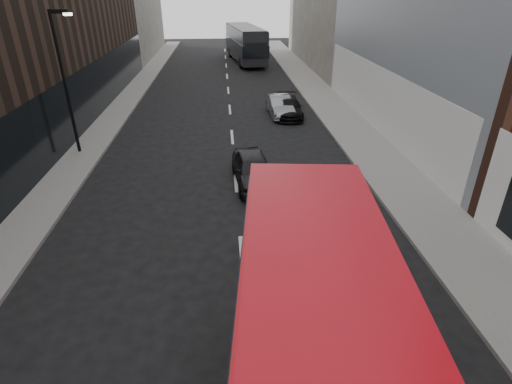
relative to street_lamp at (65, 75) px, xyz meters
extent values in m
cube|color=slate|center=(15.72, 7.00, -4.11)|extent=(3.00, 80.00, 0.15)
cube|color=slate|center=(0.22, 7.00, -4.11)|extent=(2.00, 80.00, 0.15)
cube|color=silver|center=(17.37, 3.00, -2.28)|extent=(0.35, 21.00, 3.80)
cube|color=black|center=(-3.28, 12.00, 2.82)|extent=(5.00, 24.00, 14.00)
cube|color=#5E5A53|center=(-3.28, 34.00, 2.32)|extent=(5.00, 20.00, 13.00)
cylinder|color=black|center=(-0.08, 0.00, -0.53)|extent=(0.16, 0.16, 7.00)
cube|color=black|center=(0.32, 0.00, 2.87)|extent=(0.90, 0.15, 0.18)
cube|color=#FFF2CC|center=(0.72, 0.00, 2.75)|extent=(0.35, 0.22, 0.12)
cube|color=black|center=(9.63, -12.35, -2.28)|extent=(2.12, 0.32, 1.40)
cube|color=#AB0A15|center=(9.02, -17.84, 0.25)|extent=(3.56, 10.76, 0.12)
cylinder|color=black|center=(8.32, -14.22, -3.68)|extent=(0.41, 1.03, 1.00)
cylinder|color=black|center=(10.50, -14.47, -3.68)|extent=(0.41, 1.03, 1.00)
cube|color=black|center=(10.55, 28.21, -2.04)|extent=(4.26, 12.35, 3.41)
cube|color=black|center=(10.55, 28.21, -2.26)|extent=(4.39, 12.42, 1.21)
cube|color=black|center=(11.32, 22.18, -2.09)|extent=(2.33, 0.38, 1.54)
cube|color=black|center=(9.78, 34.24, -2.09)|extent=(2.33, 0.38, 1.54)
cube|color=black|center=(10.55, 28.21, -0.30)|extent=(4.09, 11.86, 0.12)
cylinder|color=black|center=(8.84, 31.89, -3.63)|extent=(0.47, 1.13, 1.10)
cylinder|color=black|center=(11.27, 32.20, -3.63)|extent=(0.47, 1.13, 1.10)
cylinder|color=black|center=(9.82, 24.21, -3.63)|extent=(0.47, 1.13, 1.10)
cylinder|color=black|center=(12.25, 24.52, -3.63)|extent=(0.47, 1.13, 1.10)
imported|color=black|center=(9.00, -4.37, -3.47)|extent=(2.01, 4.30, 1.42)
imported|color=gray|center=(11.66, 6.25, -3.50)|extent=(1.64, 4.19, 1.36)
imported|color=black|center=(12.25, 6.00, -3.55)|extent=(2.08, 4.48, 1.27)
camera|label=1|loc=(7.80, -20.88, 3.96)|focal=28.00mm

